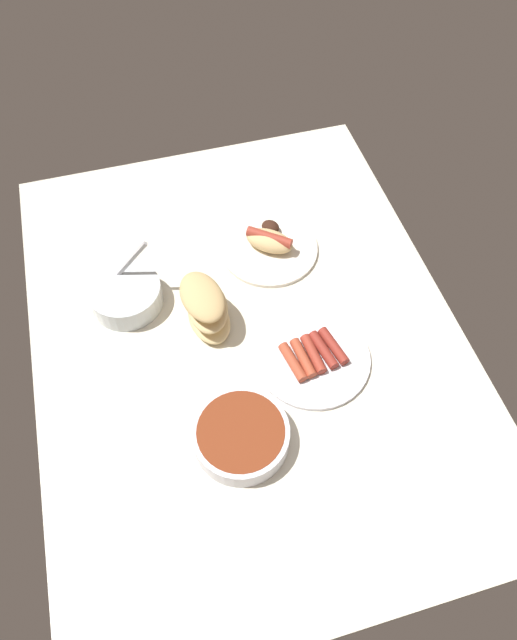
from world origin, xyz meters
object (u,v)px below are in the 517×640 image
at_px(plate_hotdog_assembled, 269,244).
at_px(bowl_coleslaw, 126,294).
at_px(bread_stack, 206,307).
at_px(bowl_chili, 241,435).
at_px(plate_sausages, 313,357).

relative_size(plate_hotdog_assembled, bowl_coleslaw, 1.45).
bearing_deg(bread_stack, plate_hotdog_assembled, -48.72).
bearing_deg(plate_hotdog_assembled, bread_stack, 131.28).
xyz_separation_m(bowl_chili, bowl_coleslaw, (0.38, 0.16, 0.00)).
bearing_deg(bowl_chili, plate_hotdog_assembled, -22.56).
bearing_deg(bread_stack, bowl_chili, -179.99).
relative_size(bread_stack, bowl_coleslaw, 0.97).
relative_size(bread_stack, plate_sausages, 0.64).
distance_m(plate_hotdog_assembled, plate_sausages, 0.31).
bearing_deg(plate_hotdog_assembled, plate_sausages, -179.50).
bearing_deg(bowl_chili, bowl_coleslaw, 22.64).
bearing_deg(plate_sausages, bowl_coleslaw, 54.45).
bearing_deg(bowl_coleslaw, plate_hotdog_assembled, -79.42).
height_order(bowl_chili, plate_sausages, bowl_chili).
relative_size(plate_hotdog_assembled, plate_sausages, 0.96).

